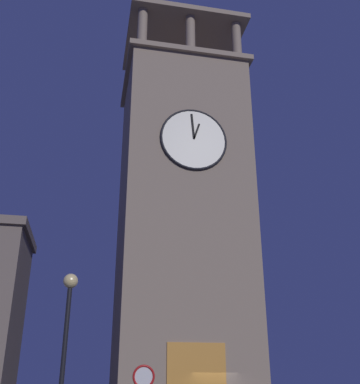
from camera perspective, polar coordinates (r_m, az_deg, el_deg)
clocktower at (r=31.36m, az=0.26°, el=-3.48°), size 8.83×8.09×30.04m
street_lamp at (r=14.40m, az=-13.88°, el=-15.81°), size 0.44×0.44×5.10m
no_horn_sign at (r=17.16m, az=-4.54°, el=-22.46°), size 0.78×0.14×2.60m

